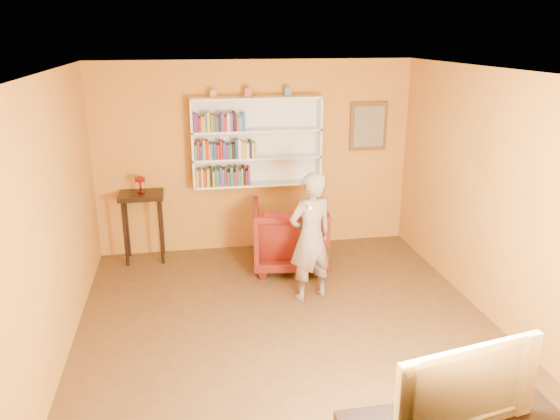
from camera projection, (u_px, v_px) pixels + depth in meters
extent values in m
cube|color=#4B3218|center=(289.00, 335.00, 5.87)|extent=(5.30, 5.80, 0.12)
cube|color=#B67221|center=(255.00, 157.00, 7.79)|extent=(5.30, 0.04, 2.70)
cube|color=#B67221|center=(377.00, 348.00, 3.08)|extent=(5.30, 0.04, 2.70)
cube|color=#B67221|center=(50.00, 225.00, 5.05)|extent=(0.04, 5.80, 2.70)
cube|color=#B67221|center=(498.00, 199.00, 5.82)|extent=(0.04, 5.80, 2.70)
cube|color=white|center=(291.00, 68.00, 5.01)|extent=(5.30, 5.80, 0.06)
cube|color=white|center=(256.00, 140.00, 7.68)|extent=(1.80, 0.03, 1.20)
cube|color=white|center=(192.00, 144.00, 7.40)|extent=(0.03, 0.28, 1.20)
cube|color=white|center=(319.00, 140.00, 7.70)|extent=(0.03, 0.28, 1.20)
cube|color=white|center=(257.00, 184.00, 7.74)|extent=(1.80, 0.28, 0.03)
cube|color=white|center=(257.00, 157.00, 7.62)|extent=(1.80, 0.28, 0.03)
cube|color=white|center=(257.00, 130.00, 7.50)|extent=(1.80, 0.28, 0.03)
cube|color=white|center=(256.00, 98.00, 7.37)|extent=(1.80, 0.28, 0.03)
cube|color=gold|center=(197.00, 178.00, 7.51)|extent=(0.04, 0.16, 0.24)
cube|color=brown|center=(200.00, 178.00, 7.53)|extent=(0.03, 0.19, 0.24)
cube|color=silver|center=(202.00, 177.00, 7.53)|extent=(0.02, 0.18, 0.25)
cube|color=brown|center=(205.00, 178.00, 7.53)|extent=(0.04, 0.17, 0.24)
cube|color=gold|center=(208.00, 177.00, 7.53)|extent=(0.04, 0.15, 0.25)
cube|color=black|center=(211.00, 176.00, 7.54)|extent=(0.03, 0.17, 0.27)
cube|color=orange|center=(213.00, 178.00, 7.56)|extent=(0.03, 0.18, 0.22)
cube|color=#1B7C2B|center=(216.00, 177.00, 7.56)|extent=(0.02, 0.18, 0.25)
cube|color=teal|center=(218.00, 177.00, 7.56)|extent=(0.03, 0.17, 0.23)
cube|color=#5C246E|center=(221.00, 176.00, 7.57)|extent=(0.03, 0.18, 0.27)
cube|color=teal|center=(223.00, 177.00, 7.57)|extent=(0.02, 0.17, 0.24)
cube|color=brown|center=(225.00, 176.00, 7.58)|extent=(0.02, 0.18, 0.25)
cube|color=#5C246E|center=(228.00, 178.00, 7.59)|extent=(0.04, 0.16, 0.20)
cube|color=#1B7C2B|center=(231.00, 176.00, 7.60)|extent=(0.04, 0.19, 0.26)
cube|color=#5C246E|center=(234.00, 178.00, 7.60)|extent=(0.03, 0.15, 0.19)
cube|color=brown|center=(236.00, 175.00, 7.61)|extent=(0.03, 0.18, 0.27)
cube|color=teal|center=(239.00, 177.00, 7.60)|extent=(0.04, 0.14, 0.21)
cube|color=gold|center=(242.00, 176.00, 7.61)|extent=(0.02, 0.14, 0.24)
cube|color=black|center=(244.00, 175.00, 7.62)|extent=(0.02, 0.17, 0.27)
cube|color=maroon|center=(246.00, 177.00, 7.64)|extent=(0.03, 0.18, 0.21)
cube|color=#5C246E|center=(248.00, 175.00, 7.63)|extent=(0.03, 0.16, 0.26)
cube|color=teal|center=(196.00, 152.00, 7.39)|extent=(0.02, 0.14, 0.21)
cube|color=maroon|center=(198.00, 150.00, 7.40)|extent=(0.04, 0.17, 0.26)
cube|color=navy|center=(201.00, 152.00, 7.40)|extent=(0.04, 0.15, 0.20)
cube|color=gold|center=(204.00, 150.00, 7.40)|extent=(0.03, 0.14, 0.27)
cube|color=maroon|center=(207.00, 150.00, 7.40)|extent=(0.04, 0.14, 0.27)
cube|color=orange|center=(209.00, 151.00, 7.43)|extent=(0.03, 0.17, 0.21)
cube|color=teal|center=(212.00, 151.00, 7.43)|extent=(0.02, 0.16, 0.23)
cube|color=navy|center=(215.00, 151.00, 7.44)|extent=(0.04, 0.16, 0.22)
cube|color=maroon|center=(218.00, 151.00, 7.45)|extent=(0.04, 0.17, 0.20)
cube|color=maroon|center=(221.00, 149.00, 7.45)|extent=(0.03, 0.16, 0.26)
cube|color=navy|center=(224.00, 150.00, 7.46)|extent=(0.04, 0.18, 0.23)
cube|color=#5C246E|center=(227.00, 151.00, 7.48)|extent=(0.04, 0.17, 0.20)
cube|color=#1B7C2B|center=(230.00, 151.00, 7.49)|extent=(0.03, 0.18, 0.21)
cube|color=black|center=(233.00, 151.00, 7.48)|extent=(0.04, 0.17, 0.21)
cube|color=navy|center=(236.00, 149.00, 7.47)|extent=(0.03, 0.14, 0.27)
cube|color=silver|center=(239.00, 148.00, 7.49)|extent=(0.04, 0.17, 0.26)
cube|color=orange|center=(241.00, 149.00, 7.50)|extent=(0.02, 0.17, 0.25)
cube|color=orange|center=(244.00, 150.00, 7.50)|extent=(0.04, 0.16, 0.23)
cube|color=silver|center=(247.00, 150.00, 7.52)|extent=(0.04, 0.18, 0.21)
cube|color=black|center=(250.00, 149.00, 7.52)|extent=(0.03, 0.17, 0.24)
cube|color=silver|center=(252.00, 150.00, 7.53)|extent=(0.02, 0.16, 0.21)
cube|color=gold|center=(255.00, 150.00, 7.54)|extent=(0.03, 0.19, 0.21)
cube|color=#5C246E|center=(195.00, 122.00, 7.28)|extent=(0.03, 0.18, 0.25)
cube|color=#5C246E|center=(197.00, 123.00, 7.27)|extent=(0.03, 0.14, 0.24)
cube|color=maroon|center=(200.00, 125.00, 7.29)|extent=(0.03, 0.15, 0.20)
cube|color=gold|center=(203.00, 124.00, 7.30)|extent=(0.04, 0.17, 0.20)
cube|color=teal|center=(205.00, 122.00, 7.31)|extent=(0.02, 0.19, 0.24)
cube|color=orange|center=(208.00, 122.00, 7.31)|extent=(0.04, 0.18, 0.26)
cube|color=#1B7C2B|center=(211.00, 123.00, 7.30)|extent=(0.03, 0.14, 0.23)
cube|color=brown|center=(214.00, 123.00, 7.31)|extent=(0.03, 0.15, 0.23)
cube|color=navy|center=(217.00, 124.00, 7.33)|extent=(0.04, 0.17, 0.20)
cube|color=black|center=(220.00, 123.00, 7.33)|extent=(0.03, 0.15, 0.23)
cube|color=#5C246E|center=(222.00, 122.00, 7.33)|extent=(0.04, 0.15, 0.26)
cube|color=maroon|center=(225.00, 124.00, 7.36)|extent=(0.03, 0.17, 0.20)
cube|color=silver|center=(228.00, 122.00, 7.36)|extent=(0.04, 0.18, 0.24)
cube|color=#5C246E|center=(231.00, 122.00, 7.35)|extent=(0.03, 0.15, 0.24)
cube|color=black|center=(234.00, 121.00, 7.37)|extent=(0.04, 0.18, 0.26)
cube|color=maroon|center=(237.00, 122.00, 7.37)|extent=(0.02, 0.15, 0.23)
cube|color=teal|center=(239.00, 123.00, 7.39)|extent=(0.04, 0.19, 0.20)
cube|color=navy|center=(243.00, 121.00, 7.37)|extent=(0.04, 0.14, 0.25)
cube|color=#A86930|center=(213.00, 94.00, 7.25)|extent=(0.08, 0.08, 0.11)
cube|color=brown|center=(248.00, 92.00, 7.32)|extent=(0.09, 0.09, 0.13)
cube|color=#4D5C81|center=(287.00, 92.00, 7.42)|extent=(0.09, 0.09, 0.12)
cube|color=#563418|center=(368.00, 126.00, 7.90)|extent=(0.55, 0.04, 0.70)
cube|color=gray|center=(369.00, 127.00, 7.87)|extent=(0.45, 0.02, 0.58)
cylinder|color=black|center=(125.00, 234.00, 7.34)|extent=(0.04, 0.04, 0.91)
cylinder|color=black|center=(161.00, 232.00, 7.42)|extent=(0.04, 0.04, 0.91)
cylinder|color=black|center=(127.00, 226.00, 7.66)|extent=(0.04, 0.04, 0.91)
cylinder|color=black|center=(162.00, 224.00, 7.75)|extent=(0.04, 0.04, 0.91)
cube|color=black|center=(141.00, 195.00, 7.39)|extent=(0.60, 0.45, 0.06)
cylinder|color=maroon|center=(141.00, 192.00, 7.38)|extent=(0.10, 0.10, 0.02)
cylinder|color=maroon|center=(140.00, 187.00, 7.36)|extent=(0.03, 0.03, 0.13)
ellipsoid|color=maroon|center=(140.00, 179.00, 7.32)|extent=(0.14, 0.14, 0.09)
cylinder|color=beige|center=(145.00, 180.00, 7.34)|extent=(0.01, 0.01, 0.10)
cylinder|color=beige|center=(144.00, 179.00, 7.37)|extent=(0.01, 0.01, 0.10)
cylinder|color=beige|center=(142.00, 178.00, 7.39)|extent=(0.01, 0.01, 0.10)
cylinder|color=beige|center=(139.00, 179.00, 7.38)|extent=(0.01, 0.01, 0.10)
cylinder|color=beige|center=(136.00, 179.00, 7.35)|extent=(0.01, 0.01, 0.10)
cylinder|color=beige|center=(135.00, 180.00, 7.31)|extent=(0.01, 0.01, 0.10)
cylinder|color=beige|center=(135.00, 181.00, 7.28)|extent=(0.01, 0.01, 0.10)
cylinder|color=beige|center=(138.00, 181.00, 7.26)|extent=(0.01, 0.01, 0.10)
cylinder|color=beige|center=(141.00, 181.00, 7.27)|extent=(0.01, 0.01, 0.10)
cylinder|color=beige|center=(144.00, 180.00, 7.30)|extent=(0.01, 0.01, 0.10)
imported|color=#4E0805|center=(290.00, 235.00, 7.33)|extent=(1.09, 1.11, 0.90)
imported|color=#736355|center=(311.00, 237.00, 6.34)|extent=(0.66, 0.53, 1.56)
cube|color=white|center=(309.00, 206.00, 5.79)|extent=(0.04, 0.15, 0.04)
imported|color=black|center=(457.00, 380.00, 3.60)|extent=(1.09, 0.34, 0.62)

